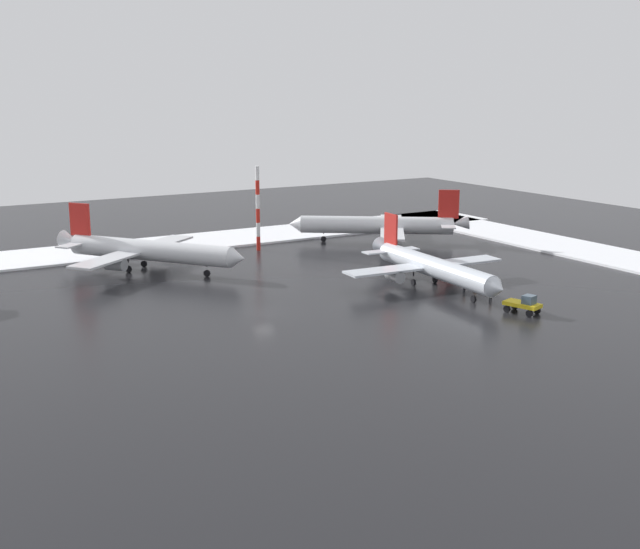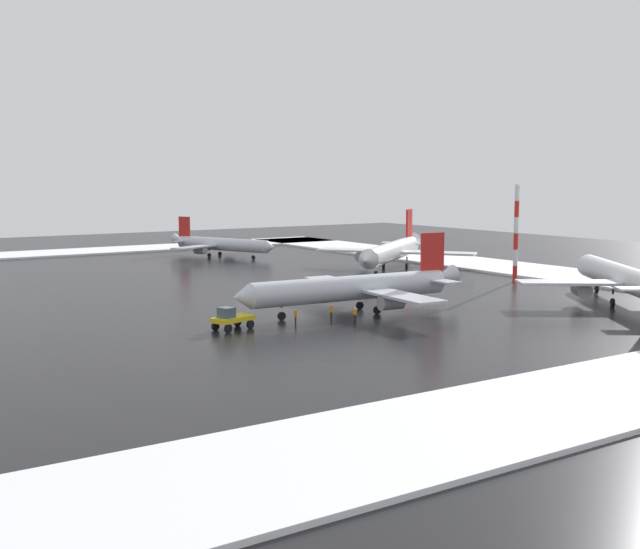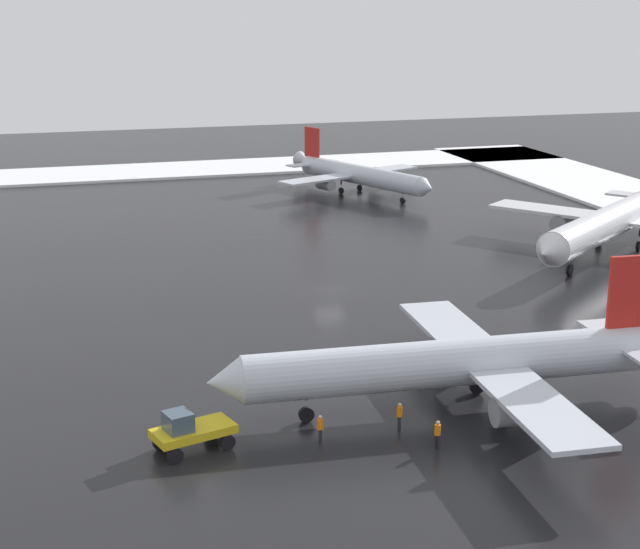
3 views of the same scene
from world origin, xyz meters
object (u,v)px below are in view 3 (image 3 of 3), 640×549
object	(u,v)px
airplane_parked_starboard	(462,362)
pushback_tug	(189,430)
ground_crew_by_nose_gear	(320,427)
airplane_foreground_jet	(358,175)
ground_crew_mid_apron	(399,414)
airplane_far_rear	(614,220)
ground_crew_near_tug	(438,433)

from	to	relation	value
airplane_parked_starboard	pushback_tug	xyz separation A→B (m)	(-1.34, 17.26, -1.76)
airplane_parked_starboard	ground_crew_by_nose_gear	world-z (taller)	airplane_parked_starboard
airplane_foreground_jet	pushback_tug	world-z (taller)	airplane_foreground_jet
ground_crew_mid_apron	airplane_parked_starboard	bearing A→B (deg)	35.94
airplane_foreground_jet	ground_crew_mid_apron	world-z (taller)	airplane_foreground_jet
airplane_far_rear	ground_crew_by_nose_gear	bearing A→B (deg)	2.78
ground_crew_by_nose_gear	ground_crew_near_tug	xyz separation A→B (m)	(-2.63, -6.17, 0.00)
airplane_far_rear	ground_crew_by_nose_gear	size ratio (longest dim) A/B	16.84
ground_crew_by_nose_gear	ground_crew_mid_apron	world-z (taller)	same
airplane_parked_starboard	airplane_foreground_jet	bearing A→B (deg)	-99.83
airplane_parked_starboard	airplane_foreground_jet	size ratio (longest dim) A/B	1.22
airplane_far_rear	ground_crew_near_tug	size ratio (longest dim) A/B	16.84
airplane_foreground_jet	pushback_tug	bearing A→B (deg)	-48.42
airplane_parked_starboard	ground_crew_near_tug	bearing A→B (deg)	57.36
airplane_foreground_jet	airplane_far_rear	bearing A→B (deg)	-1.29
pushback_tug	ground_crew_mid_apron	size ratio (longest dim) A/B	2.94
airplane_far_rear	ground_crew_by_nose_gear	distance (m)	53.83
airplane_parked_starboard	pushback_tug	world-z (taller)	airplane_parked_starboard
pushback_tug	airplane_parked_starboard	bearing A→B (deg)	168.46
ground_crew_mid_apron	airplane_far_rear	bearing A→B (deg)	56.72
ground_crew_mid_apron	ground_crew_near_tug	bearing A→B (deg)	-55.87
airplane_far_rear	ground_crew_by_nose_gear	xyz separation A→B (m)	(-34.58, 41.18, -2.37)
airplane_parked_starboard	pushback_tug	size ratio (longest dim) A/B	6.17
airplane_foreground_jet	ground_crew_near_tug	xyz separation A→B (m)	(-74.42, 20.34, -1.64)
airplane_foreground_jet	airplane_far_rear	size ratio (longest dim) A/B	0.88
airplane_foreground_jet	airplane_parked_starboard	bearing A→B (deg)	-36.29
pushback_tug	ground_crew_mid_apron	distance (m)	12.43
airplane_foreground_jet	pushback_tug	xyz separation A→B (m)	(-70.71, 33.89, -1.33)
airplane_parked_starboard	airplane_far_rear	bearing A→B (deg)	-130.57
airplane_parked_starboard	ground_crew_by_nose_gear	size ratio (longest dim) A/B	18.14
ground_crew_by_nose_gear	ground_crew_near_tug	size ratio (longest dim) A/B	1.00
airplane_far_rear	ground_crew_near_tug	world-z (taller)	airplane_far_rear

